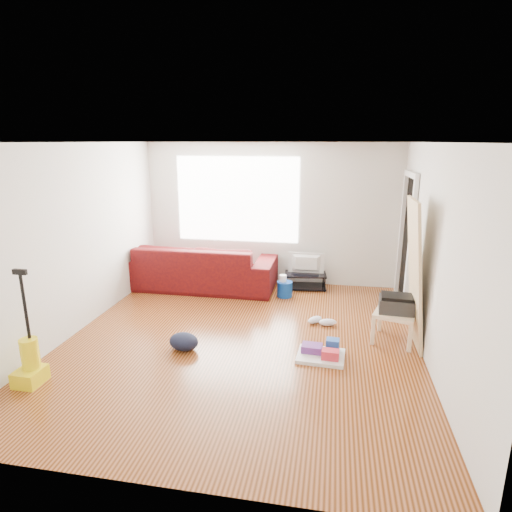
% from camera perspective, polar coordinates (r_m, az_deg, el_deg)
% --- Properties ---
extents(room, '(4.51, 5.01, 2.51)m').
position_cam_1_polar(room, '(5.38, -1.02, 1.53)').
color(room, '#481E06').
rests_on(room, ground).
extents(sofa, '(2.67, 1.05, 0.78)m').
position_cam_1_polar(sofa, '(7.72, -7.49, -4.07)').
color(sofa, black).
rests_on(sofa, ground).
extents(tv_stand, '(0.75, 0.48, 0.27)m').
position_cam_1_polar(tv_stand, '(7.59, 6.60, -3.23)').
color(tv_stand, black).
rests_on(tv_stand, ground).
extents(tv, '(0.63, 0.08, 0.36)m').
position_cam_1_polar(tv, '(7.50, 6.67, -1.02)').
color(tv, black).
rests_on(tv, tv_stand).
extents(side_table, '(0.61, 0.61, 0.40)m').
position_cam_1_polar(side_table, '(5.82, 18.07, -7.65)').
color(side_table, beige).
rests_on(side_table, ground).
extents(printer, '(0.45, 0.36, 0.22)m').
position_cam_1_polar(printer, '(5.75, 18.21, -6.06)').
color(printer, black).
rests_on(printer, side_table).
extents(bucket, '(0.26, 0.26, 0.26)m').
position_cam_1_polar(bucket, '(7.20, 3.83, -5.39)').
color(bucket, '#093997').
rests_on(bucket, ground).
extents(toilet_paper, '(0.12, 0.12, 0.11)m').
position_cam_1_polar(toilet_paper, '(7.15, 3.61, -3.96)').
color(toilet_paper, white).
rests_on(toilet_paper, bucket).
extents(cleaning_tray, '(0.58, 0.48, 0.20)m').
position_cam_1_polar(cleaning_tray, '(5.31, 8.82, -12.61)').
color(cleaning_tray, silver).
rests_on(cleaning_tray, ground).
extents(backpack, '(0.46, 0.41, 0.21)m').
position_cam_1_polar(backpack, '(5.54, -9.56, -12.16)').
color(backpack, black).
rests_on(backpack, ground).
extents(sneakers, '(0.44, 0.26, 0.10)m').
position_cam_1_polar(sneakers, '(6.18, 8.69, -8.58)').
color(sneakers, silver).
rests_on(sneakers, ground).
extents(vacuum, '(0.26, 0.30, 1.26)m').
position_cam_1_polar(vacuum, '(5.27, -27.93, -12.47)').
color(vacuum, yellow).
rests_on(vacuum, ground).
extents(door_panel, '(0.23, 0.74, 1.86)m').
position_cam_1_polar(door_panel, '(5.95, 19.60, -10.87)').
color(door_panel, tan).
rests_on(door_panel, ground).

